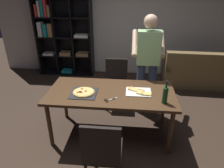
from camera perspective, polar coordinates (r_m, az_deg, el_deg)
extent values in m
plane|color=#38281E|center=(3.39, -0.26, -13.38)|extent=(12.00, 12.00, 0.00)
cube|color=silver|center=(5.27, 2.75, 17.72)|extent=(6.40, 0.10, 2.80)
cube|color=#4C331E|center=(2.98, -0.28, -2.46)|extent=(1.84, 0.88, 0.04)
cylinder|color=#4C331E|center=(3.09, -17.03, -10.94)|extent=(0.06, 0.06, 0.71)
cylinder|color=#4C331E|center=(2.93, 15.99, -12.96)|extent=(0.06, 0.06, 0.71)
cylinder|color=#4C331E|center=(3.64, -12.99, -4.29)|extent=(0.06, 0.06, 0.71)
cylinder|color=#4C331E|center=(3.52, 14.20, -5.64)|extent=(0.06, 0.06, 0.71)
cube|color=black|center=(2.48, -2.36, -17.90)|extent=(0.42, 0.42, 0.04)
cube|color=black|center=(2.18, -3.19, -16.68)|extent=(0.42, 0.04, 0.45)
cylinder|color=black|center=(2.76, 2.19, -18.95)|extent=(0.04, 0.04, 0.41)
cylinder|color=black|center=(2.79, -5.61, -18.37)|extent=(0.04, 0.04, 0.41)
cube|color=black|center=(3.86, 1.01, -0.49)|extent=(0.42, 0.42, 0.04)
cube|color=black|center=(3.94, 1.26, 3.93)|extent=(0.42, 0.04, 0.45)
cylinder|color=black|center=(3.83, -1.94, -4.58)|extent=(0.04, 0.04, 0.41)
cylinder|color=black|center=(3.81, 3.47, -4.84)|extent=(0.04, 0.04, 0.41)
cylinder|color=black|center=(4.14, -1.29, -2.07)|extent=(0.04, 0.04, 0.41)
cylinder|color=black|center=(4.12, 3.69, -2.29)|extent=(0.04, 0.04, 0.41)
cube|color=brown|center=(5.31, 23.06, 2.21)|extent=(1.73, 0.91, 0.40)
cube|color=brown|center=(4.87, 24.79, 5.26)|extent=(1.71, 0.26, 0.45)
cube|color=brown|center=(5.04, 15.19, 5.92)|extent=(0.19, 0.86, 0.20)
cube|color=black|center=(5.62, -19.89, 12.37)|extent=(0.03, 0.35, 1.95)
cube|color=black|center=(5.20, -5.72, 12.73)|extent=(0.03, 0.35, 1.95)
cube|color=black|center=(5.66, -12.13, 3.15)|extent=(1.40, 0.35, 0.03)
cube|color=black|center=(5.52, -12.58, 13.03)|extent=(1.40, 0.03, 1.95)
cube|color=black|center=(5.49, -12.60, 7.85)|extent=(1.34, 0.29, 0.03)
cube|color=black|center=(5.37, -13.09, 12.64)|extent=(1.34, 0.29, 0.03)
cube|color=black|center=(5.29, -13.62, 17.62)|extent=(1.34, 0.29, 0.03)
cube|color=black|center=(5.44, -15.38, 12.57)|extent=(0.03, 0.29, 1.89)
cube|color=black|center=(5.30, -10.74, 12.69)|extent=(0.03, 0.29, 1.89)
cube|color=teal|center=(5.62, -12.24, 3.62)|extent=(0.28, 0.25, 0.06)
cube|color=silver|center=(5.62, -17.08, 8.15)|extent=(0.27, 0.25, 0.05)
cube|color=olive|center=(5.46, -12.72, 8.36)|extent=(0.28, 0.25, 0.09)
cube|color=olive|center=(5.34, -8.10, 8.31)|extent=(0.31, 0.25, 0.08)
cube|color=silver|center=(5.52, -19.22, 14.29)|extent=(0.10, 0.22, 0.35)
cube|color=teal|center=(5.47, -17.91, 14.11)|extent=(0.08, 0.22, 0.30)
cube|color=olive|center=(5.42, -16.63, 14.27)|extent=(0.11, 0.22, 0.32)
cube|color=silver|center=(5.22, -8.42, 13.20)|extent=(0.34, 0.25, 0.07)
cube|color=red|center=(5.47, -20.17, 18.73)|extent=(0.05, 0.22, 0.28)
cube|color=silver|center=(5.44, -19.46, 19.22)|extent=(0.05, 0.22, 0.36)
cube|color=teal|center=(5.40, -18.70, 19.49)|extent=(0.05, 0.22, 0.40)
cube|color=red|center=(5.37, -17.90, 19.55)|extent=(0.06, 0.22, 0.40)
cube|color=olive|center=(5.35, -16.99, 18.93)|extent=(0.06, 0.22, 0.26)
cylinder|color=#38476B|center=(3.72, 10.86, -1.32)|extent=(0.14, 0.14, 0.95)
cylinder|color=#38476B|center=(3.71, 7.79, -1.19)|extent=(0.14, 0.14, 0.95)
cube|color=#99CC8C|center=(3.44, 10.23, 9.93)|extent=(0.38, 0.22, 0.55)
sphere|color=#E0B293|center=(3.35, 10.80, 16.76)|extent=(0.22, 0.22, 0.22)
cylinder|color=#E0B293|center=(3.63, 13.76, 10.90)|extent=(0.09, 0.50, 0.39)
cylinder|color=#E0B293|center=(3.59, 6.36, 11.33)|extent=(0.09, 0.50, 0.39)
cube|color=#2D2D33|center=(2.95, -7.88, -2.53)|extent=(0.37, 0.37, 0.01)
cylinder|color=tan|center=(2.94, -7.89, -2.29)|extent=(0.31, 0.31, 0.02)
cylinder|color=#EACC6B|center=(2.94, -7.91, -2.08)|extent=(0.28, 0.28, 0.01)
cylinder|color=#B22819|center=(2.92, -8.93, -2.19)|extent=(0.04, 0.04, 0.00)
cylinder|color=#B22819|center=(2.92, -9.51, -2.30)|extent=(0.04, 0.04, 0.00)
cylinder|color=#B22819|center=(2.94, -7.34, -1.95)|extent=(0.04, 0.04, 0.00)
cylinder|color=#B22819|center=(2.91, -8.57, -2.30)|extent=(0.04, 0.04, 0.00)
cylinder|color=#B22819|center=(2.93, -8.93, -2.14)|extent=(0.04, 0.04, 0.00)
cylinder|color=#B22819|center=(3.01, -8.39, -1.33)|extent=(0.04, 0.04, 0.00)
cube|color=white|center=(2.98, 7.40, -2.22)|extent=(0.36, 0.28, 0.01)
cube|color=#EACC6B|center=(3.01, 5.97, -1.48)|extent=(0.17, 0.14, 0.02)
cube|color=tan|center=(3.04, 4.96, -1.18)|extent=(0.06, 0.09, 0.02)
cube|color=#EACC6B|center=(2.92, 9.56, -2.71)|extent=(0.15, 0.10, 0.02)
cube|color=tan|center=(2.92, 8.39, -2.57)|extent=(0.03, 0.09, 0.02)
cube|color=#EACC6B|center=(2.95, 7.87, -2.19)|extent=(0.13, 0.16, 0.02)
cube|color=tan|center=(3.00, 8.16, -1.65)|extent=(0.09, 0.05, 0.02)
cylinder|color=#194723|center=(2.73, 14.57, -3.14)|extent=(0.07, 0.07, 0.22)
cylinder|color=#194723|center=(2.66, 14.92, -0.31)|extent=(0.03, 0.03, 0.08)
cylinder|color=black|center=(2.64, 15.04, 0.62)|extent=(0.03, 0.03, 0.02)
cube|color=silver|center=(2.78, 0.44, -4.14)|extent=(0.10, 0.08, 0.01)
cube|color=silver|center=(2.78, 0.44, -4.14)|extent=(0.11, 0.06, 0.01)
torus|color=black|center=(2.76, -1.80, -4.45)|extent=(0.06, 0.06, 0.01)
torus|color=black|center=(2.72, -1.46, -4.83)|extent=(0.06, 0.06, 0.01)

